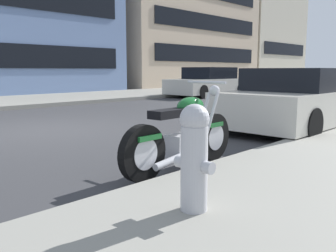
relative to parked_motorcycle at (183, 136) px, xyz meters
name	(u,v)px	position (x,y,z in m)	size (l,w,h in m)	color
ground_plane	(42,130)	(0.33, 4.26, -0.44)	(260.00, 260.00, 0.00)	#333335
sidewalk_far_curb	(175,91)	(12.33, 11.26, -0.37)	(120.00, 5.00, 0.14)	gray
parking_stall_stripe	(179,160)	(0.33, 0.36, -0.44)	(0.12, 2.20, 0.01)	silver
parked_motorcycle	(183,136)	(0.00, 0.00, 0.00)	(2.09, 0.62, 1.13)	black
parked_car_far_down_curb	(300,100)	(4.42, 0.40, 0.19)	(4.43, 1.97, 1.32)	beige
car_opposite_curb	(208,83)	(11.27, 8.08, 0.22)	(4.71, 1.94, 1.41)	beige
fire_hydrant	(194,155)	(-1.28, -1.23, 0.16)	(0.24, 0.36, 0.88)	#B7B7BC
townhouse_behind_pole	(1,14)	(5.51, 17.98, 3.89)	(10.36, 8.92, 8.66)	#6B84B2
townhouse_corner_block	(158,18)	(18.67, 18.92, 5.00)	(13.58, 10.80, 10.89)	beige
townhouse_mid_block	(249,9)	(30.58, 17.66, 6.94)	(9.56, 8.28, 14.76)	beige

